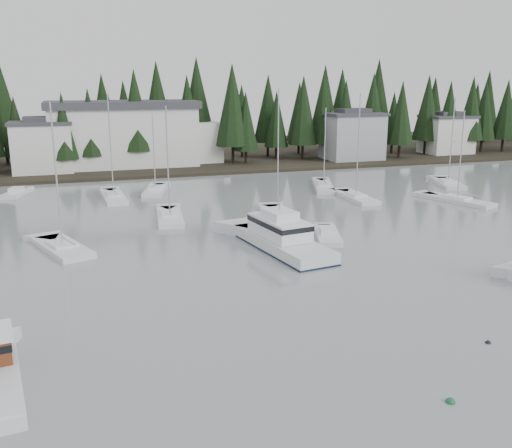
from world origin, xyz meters
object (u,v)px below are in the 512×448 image
Objects in this scene: harbor_inn at (136,134)px; cabin_cruiser_center at (282,240)px; runabout_3 at (17,194)px; sailboat_9 at (63,249)px; sailboat_12 at (156,192)px; house_east_b at (447,133)px; runabout_1 at (327,236)px; sailboat_5 at (356,198)px; sailboat_6 at (457,202)px; sailboat_11 at (114,198)px; sailboat_4 at (448,184)px; house_east_a at (352,135)px; house_west at (42,146)px; sailboat_2 at (278,216)px; sailboat_7 at (170,218)px; sailboat_3 at (324,187)px.

harbor_inn reaches higher than cabin_cruiser_center.
harbor_inn is at bearing -25.91° from runabout_3.
sailboat_9 is 1.22× the size of sailboat_12.
runabout_1 is (-48.51, -49.16, -4.27)m from house_east_b.
sailboat_5 is (23.67, -35.75, -5.70)m from harbor_inn.
house_east_b is at bearing -26.36° from runabout_1.
sailboat_11 is (-40.69, 15.28, 0.01)m from sailboat_6.
sailboat_11 reaches higher than sailboat_6.
sailboat_4 reaches higher than sailboat_12.
house_east_a reaches higher than house_east_b.
house_west is at bearing 47.98° from runabout_1.
sailboat_9 is at bearing 127.80° from sailboat_4.
house_east_b is 63.95m from sailboat_2.
sailboat_9 is 1.87× the size of runabout_1.
sailboat_5 is at bearing -110.40° from sailboat_11.
sailboat_5 is 24.73m from sailboat_7.
house_west is 55.00m from cabin_cruiser_center.
harbor_inn is 27.23m from runabout_3.
house_east_a is 67.27m from sailboat_9.
runabout_3 is at bearing -167.62° from house_east_b.
sailboat_11 is (-5.87, -25.98, -5.70)m from harbor_inn.
cabin_cruiser_center is at bearing 138.66° from sailboat_5.
sailboat_4 is 0.95× the size of sailboat_5.
cabin_cruiser_center is (-54.03, -51.27, -3.59)m from house_east_b.
house_east_a is at bearing -49.03° from sailboat_12.
sailboat_3 is (16.04, 26.29, -0.75)m from cabin_cruiser_center.
sailboat_11 is at bearing 53.92° from runabout_1.
cabin_cruiser_center is at bearing -136.50° from house_east_b.
sailboat_12 is (-23.78, 12.61, -0.02)m from sailboat_5.
sailboat_3 reaches higher than runabout_1.
house_east_b is at bearing -15.14° from sailboat_4.
sailboat_12 is (0.70, 16.05, -0.01)m from sailboat_7.
sailboat_4 is 35.37m from runabout_1.
sailboat_7 reaches higher than house_east_b.
sailboat_5 reaches higher than sailboat_11.
house_east_b is at bearing -72.60° from sailboat_11.
sailboat_4 is 47.23m from sailboat_11.
sailboat_4 reaches higher than house_east_b.
runabout_1 and runabout_3 have the same top height.
sailboat_6 is at bearing -102.04° from sailboat_9.
sailboat_12 is at bearing -154.30° from house_east_a.
sailboat_6 is 47.26m from sailboat_9.
cabin_cruiser_center is 2.05× the size of runabout_3.
house_east_a is at bearing -42.28° from cabin_cruiser_center.
runabout_3 is at bearing 61.95° from runabout_1.
sailboat_4 is at bearing -80.89° from sailboat_3.
sailboat_11 is at bearing -35.70° from sailboat_9.
house_east_a is 53.11m from sailboat_7.
sailboat_11 is 13.65m from runabout_3.
house_east_a is at bearing -25.18° from sailboat_6.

